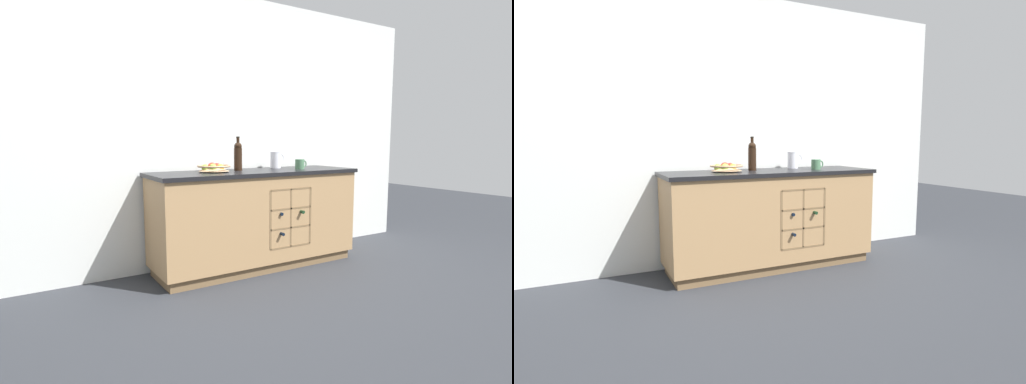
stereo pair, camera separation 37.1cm
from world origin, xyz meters
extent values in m
plane|color=#2D3035|center=(0.00, 0.00, 0.00)|extent=(14.00, 14.00, 0.00)
cube|color=silver|center=(0.00, 0.36, 1.27)|extent=(4.40, 0.06, 2.55)
cube|color=brown|center=(0.00, 0.00, 0.04)|extent=(1.88, 0.52, 0.09)
cube|color=tan|center=(0.00, 0.00, 0.48)|extent=(1.94, 0.58, 0.79)
cube|color=black|center=(0.00, 0.00, 0.89)|extent=(1.98, 0.62, 0.03)
cube|color=brown|center=(0.20, -0.19, 0.49)|extent=(0.44, 0.01, 0.53)
cube|color=brown|center=(-0.03, -0.24, 0.49)|extent=(0.02, 0.10, 0.53)
cube|color=brown|center=(0.42, -0.24, 0.49)|extent=(0.02, 0.10, 0.53)
cube|color=brown|center=(0.20, -0.24, 0.23)|extent=(0.44, 0.10, 0.02)
cube|color=brown|center=(0.20, -0.24, 0.41)|extent=(0.44, 0.10, 0.02)
cube|color=brown|center=(0.20, -0.24, 0.58)|extent=(0.44, 0.10, 0.02)
cube|color=brown|center=(0.20, -0.24, 0.76)|extent=(0.44, 0.10, 0.02)
cube|color=brown|center=(0.20, -0.24, 0.49)|extent=(0.02, 0.10, 0.53)
cylinder|color=black|center=(0.08, -0.16, 0.36)|extent=(0.07, 0.18, 0.07)
cylinder|color=black|center=(0.08, -0.29, 0.36)|extent=(0.03, 0.08, 0.03)
cylinder|color=black|center=(0.08, -0.13, 0.54)|extent=(0.08, 0.19, 0.08)
cylinder|color=black|center=(0.08, -0.27, 0.54)|extent=(0.03, 0.08, 0.03)
cylinder|color=#19381E|center=(0.31, -0.13, 0.54)|extent=(0.08, 0.21, 0.08)
cylinder|color=#19381E|center=(0.31, -0.28, 0.54)|extent=(0.03, 0.09, 0.03)
cylinder|color=tan|center=(-0.41, 0.04, 0.92)|extent=(0.13, 0.13, 0.01)
cone|color=tan|center=(-0.41, 0.04, 0.95)|extent=(0.27, 0.27, 0.05)
torus|color=tan|center=(-0.41, 0.04, 0.96)|extent=(0.30, 0.30, 0.02)
sphere|color=red|center=(-0.42, 0.06, 0.96)|extent=(0.08, 0.08, 0.08)
sphere|color=#7FA838|center=(-0.44, -0.01, 0.95)|extent=(0.07, 0.07, 0.07)
sphere|color=gold|center=(-0.37, 0.00, 0.95)|extent=(0.07, 0.07, 0.07)
sphere|color=red|center=(-0.36, 0.08, 0.95)|extent=(0.07, 0.07, 0.07)
sphere|color=#7FA838|center=(-0.49, 0.04, 0.95)|extent=(0.06, 0.06, 0.06)
cylinder|color=white|center=(0.34, 0.18, 0.99)|extent=(0.10, 0.10, 0.16)
torus|color=white|center=(0.34, 0.18, 1.07)|extent=(0.11, 0.11, 0.01)
torus|color=white|center=(0.39, 0.18, 1.00)|extent=(0.11, 0.01, 0.11)
cylinder|color=#4C7A56|center=(0.46, -0.06, 0.96)|extent=(0.09, 0.09, 0.10)
torus|color=#4C7A56|center=(0.51, -0.06, 0.96)|extent=(0.07, 0.01, 0.07)
cylinder|color=black|center=(-0.14, 0.09, 1.02)|extent=(0.08, 0.08, 0.21)
sphere|color=black|center=(-0.14, 0.09, 1.14)|extent=(0.07, 0.07, 0.07)
cylinder|color=black|center=(-0.14, 0.09, 1.17)|extent=(0.03, 0.03, 0.09)
cylinder|color=black|center=(-0.14, 0.09, 1.22)|extent=(0.03, 0.03, 0.01)
camera|label=1|loc=(-1.92, -3.14, 1.19)|focal=28.00mm
camera|label=2|loc=(-1.59, -3.32, 1.19)|focal=28.00mm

